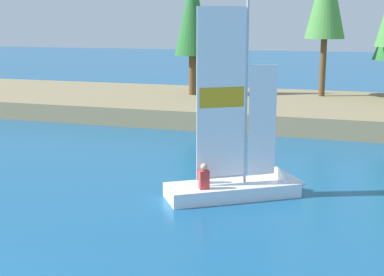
% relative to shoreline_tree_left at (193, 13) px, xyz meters
% --- Properties ---
extents(shore_bank, '(80.00, 10.87, 0.94)m').
position_rel_shoreline_tree_left_xyz_m(shore_bank, '(2.28, -0.83, -5.21)').
color(shore_bank, '#897A56').
rests_on(shore_bank, ground).
extents(shoreline_tree_left, '(2.10, 2.10, 7.30)m').
position_rel_shoreline_tree_left_xyz_m(shoreline_tree_left, '(0.00, 0.00, 0.00)').
color(shoreline_tree_left, brown).
rests_on(shoreline_tree_left, shore_bank).
extents(sailboat, '(4.35, 3.52, 6.30)m').
position_rel_shoreline_tree_left_xyz_m(sailboat, '(6.87, -15.17, -5.21)').
color(sailboat, white).
rests_on(sailboat, ground).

